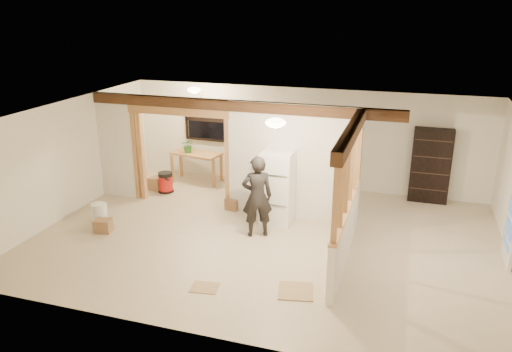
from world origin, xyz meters
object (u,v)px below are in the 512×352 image
(refrigerator, at_px, (278,187))
(shop_vac, at_px, (166,182))
(bookshelf, at_px, (431,166))
(work_table, at_px, (197,167))
(woman, at_px, (257,197))

(refrigerator, distance_m, shop_vac, 3.28)
(bookshelf, bearing_deg, shop_vac, -168.09)
(bookshelf, bearing_deg, refrigerator, -144.30)
(refrigerator, distance_m, work_table, 3.27)
(shop_vac, relative_size, bookshelf, 0.29)
(work_table, relative_size, bookshelf, 0.72)
(work_table, bearing_deg, shop_vac, -104.34)
(shop_vac, bearing_deg, work_table, 65.21)
(woman, distance_m, shop_vac, 3.39)
(work_table, xyz_separation_m, bookshelf, (5.75, 0.37, 0.48))
(work_table, distance_m, shop_vac, 1.04)
(woman, xyz_separation_m, bookshelf, (3.28, 2.97, 0.05))
(woman, height_order, shop_vac, woman)
(work_table, relative_size, shop_vac, 2.47)
(work_table, height_order, shop_vac, work_table)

